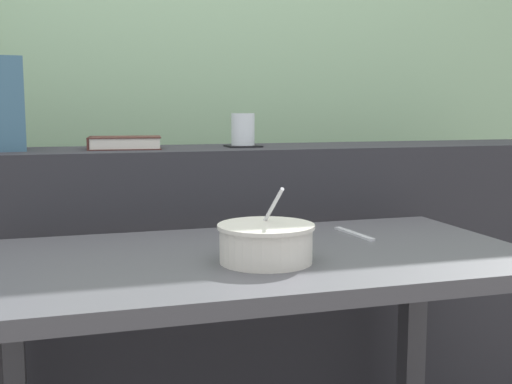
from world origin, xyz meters
The scene contains 8 objects.
outdoor_backdrop centered at (0.00, 1.27, 1.40)m, with size 4.80×0.08×2.80m, color #9EC699.
dark_console_ledge centered at (0.00, 0.55, 0.44)m, with size 2.80×0.35×0.88m, color #2D2D33.
breakfast_table centered at (0.02, -0.05, 0.58)m, with size 1.19×0.64×0.69m.
coaster_square centered at (0.14, 0.54, 0.89)m, with size 0.10×0.10×0.01m, color black.
juice_glass centered at (0.14, 0.54, 0.94)m, with size 0.07×0.07×0.10m.
closed_book centered at (-0.22, 0.55, 0.90)m, with size 0.22×0.16×0.04m.
soup_bowl centered at (0.00, -0.13, 0.73)m, with size 0.20×0.20×0.16m.
fork_utensil centered at (0.30, 0.08, 0.69)m, with size 0.02×0.17×0.01m, color silver.
Camera 1 is at (-0.39, -1.36, 1.00)m, focal length 44.83 mm.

